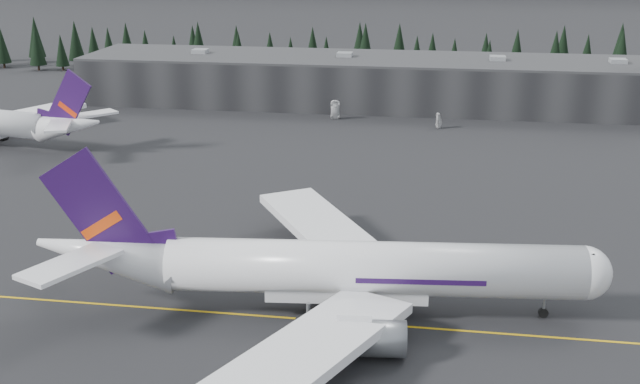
% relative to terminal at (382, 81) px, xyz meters
% --- Properties ---
extents(ground, '(1400.00, 1400.00, 0.00)m').
position_rel_terminal_xyz_m(ground, '(0.00, -125.00, -6.30)').
color(ground, black).
rests_on(ground, ground).
extents(taxiline, '(400.00, 0.40, 0.02)m').
position_rel_terminal_xyz_m(taxiline, '(0.00, -127.00, -6.29)').
color(taxiline, gold).
rests_on(taxiline, ground).
extents(terminal, '(160.00, 30.00, 12.60)m').
position_rel_terminal_xyz_m(terminal, '(0.00, 0.00, 0.00)').
color(terminal, black).
rests_on(terminal, ground).
extents(treeline, '(360.00, 20.00, 15.00)m').
position_rel_terminal_xyz_m(treeline, '(0.00, 37.00, 1.20)').
color(treeline, black).
rests_on(treeline, ground).
extents(jet_main, '(69.95, 64.30, 20.58)m').
position_rel_terminal_xyz_m(jet_main, '(3.48, -124.63, -0.50)').
color(jet_main, white).
rests_on(jet_main, ground).
extents(gse_vehicle_a, '(2.39, 4.91, 1.34)m').
position_rel_terminal_xyz_m(gse_vehicle_a, '(-9.74, -19.64, -5.63)').
color(gse_vehicle_a, silver).
rests_on(gse_vehicle_a, ground).
extents(gse_vehicle_b, '(4.09, 2.71, 1.29)m').
position_rel_terminal_xyz_m(gse_vehicle_b, '(15.90, -25.62, -5.65)').
color(gse_vehicle_b, silver).
rests_on(gse_vehicle_b, ground).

